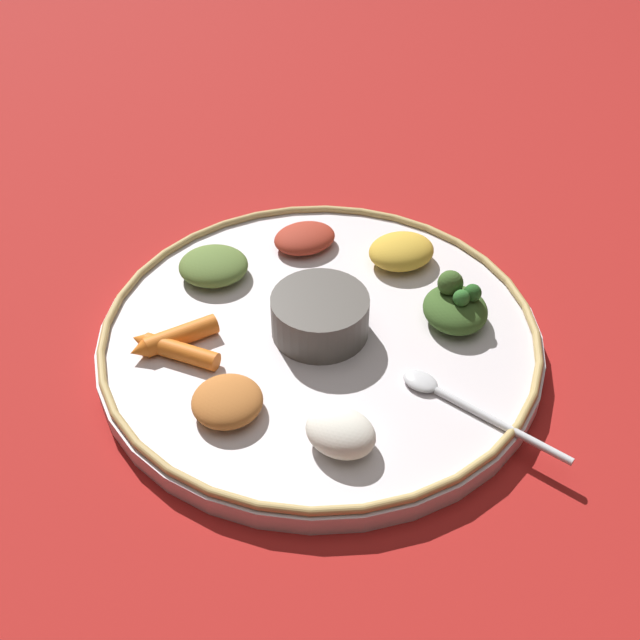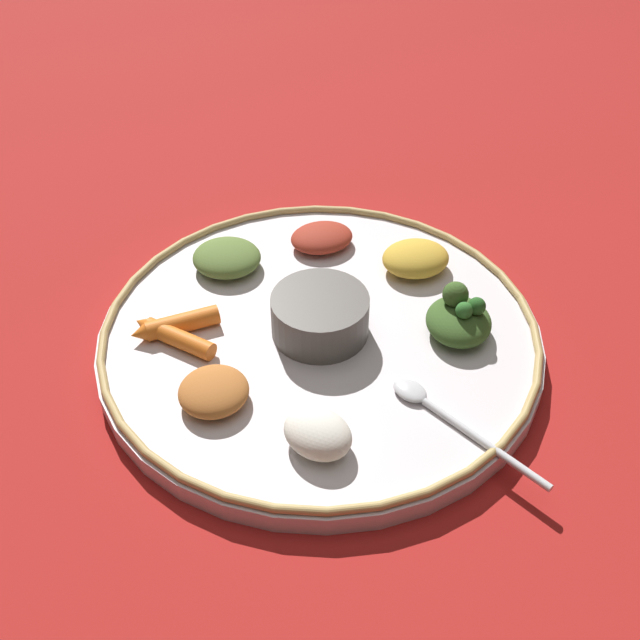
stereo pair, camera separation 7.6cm
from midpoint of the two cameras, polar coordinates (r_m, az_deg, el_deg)
The scene contains 13 objects.
ground_plane at distance 0.78m, azimuth -2.77°, elevation -2.05°, with size 2.40×2.40×0.00m, color maroon.
platter at distance 0.77m, azimuth -2.80°, elevation -1.51°, with size 0.43×0.43×0.02m, color silver.
platter_rim at distance 0.77m, azimuth -2.83°, elevation -0.80°, with size 0.43×0.43×0.01m, color tan.
center_bowl at distance 0.75m, azimuth -2.88°, elevation 0.31°, with size 0.10×0.10×0.04m.
spoon at distance 0.70m, azimuth 6.94°, elevation -6.02°, with size 0.10×0.15×0.01m.
greens_pile at distance 0.77m, azimuth 7.10°, elevation 0.92°, with size 0.08×0.08×0.05m.
carrot_near_spoon at distance 0.77m, azimuth -13.33°, elevation -1.38°, with size 0.09×0.03×0.02m.
carrot_outer at distance 0.76m, azimuth -13.36°, elevation -2.28°, with size 0.08×0.07×0.02m.
mound_chickpea at distance 0.70m, azimuth -9.90°, elevation -6.01°, with size 0.06×0.06×0.02m, color #B2662D.
mound_beet at distance 0.87m, azimuth -3.63°, elevation 5.88°, with size 0.07×0.06×0.02m, color maroon.
mound_collards at distance 0.84m, azimuth -10.35°, elevation 3.80°, with size 0.07×0.07×0.03m, color #567033.
mound_rice_white at distance 0.66m, azimuth -1.82°, elevation -8.35°, with size 0.06×0.05×0.03m, color silver.
mound_lentil_yellow at distance 0.85m, azimuth 3.40°, elevation 4.92°, with size 0.07×0.06×0.03m, color gold.
Camera 1 is at (0.20, 0.53, 0.54)m, focal length 43.93 mm.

